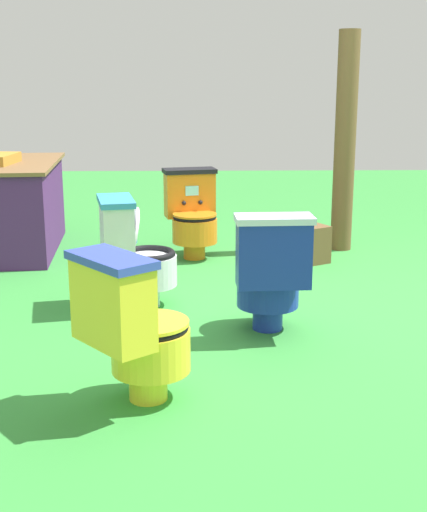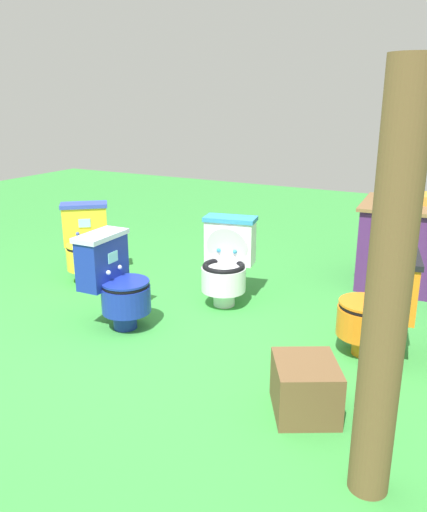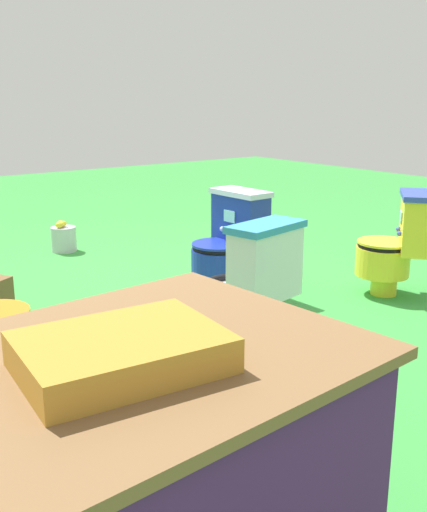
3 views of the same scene
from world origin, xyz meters
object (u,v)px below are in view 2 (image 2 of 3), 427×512
object	(u,v)px
toilet_yellow	(86,242)
small_crate	(305,388)
toilet_blue	(115,281)
toilet_white	(227,260)
toilet_orange	(380,305)
wooden_post	(387,298)

from	to	relation	value
toilet_yellow	small_crate	xyz separation A→B (m)	(2.55, -1.12, -0.22)
toilet_blue	small_crate	distance (m)	1.70
toilet_white	small_crate	bearing A→B (deg)	120.79
toilet_yellow	small_crate	size ratio (longest dim) A/B	1.85
toilet_white	toilet_yellow	distance (m)	1.44
toilet_white	toilet_yellow	bearing A→B (deg)	-6.41
toilet_orange	small_crate	bearing A→B (deg)	154.10
toilet_white	toilet_orange	bearing A→B (deg)	153.13
toilet_blue	toilet_yellow	bearing A→B (deg)	-130.09
toilet_blue	wooden_post	world-z (taller)	wooden_post
toilet_blue	wooden_post	distance (m)	2.31
toilet_yellow	wooden_post	size ratio (longest dim) A/B	0.39
toilet_orange	toilet_white	distance (m)	1.38
toilet_blue	toilet_yellow	xyz separation A→B (m)	(-0.92, 0.71, 0.00)
toilet_orange	toilet_blue	bearing A→B (deg)	91.88
toilet_blue	wooden_post	size ratio (longest dim) A/B	0.39
toilet_white	small_crate	world-z (taller)	toilet_white
toilet_white	small_crate	size ratio (longest dim) A/B	1.85
wooden_post	small_crate	distance (m)	0.99
toilet_blue	toilet_white	bearing A→B (deg)	145.90
toilet_blue	small_crate	size ratio (longest dim) A/B	1.85
toilet_blue	toilet_white	distance (m)	0.98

